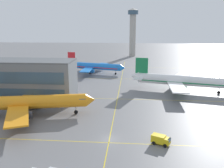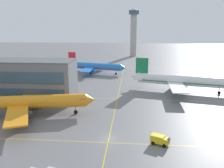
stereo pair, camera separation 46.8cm
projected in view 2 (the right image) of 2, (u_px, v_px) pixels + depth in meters
The scene contains 7 objects.
ground_plane at pixel (109, 139), 56.72m from camera, with size 600.00×600.00×0.00m, color slate.
airliner_front_gate at pixel (27, 102), 69.94m from camera, with size 39.25×33.35×12.26m.
airliner_second_row at pixel (180, 81), 96.23m from camera, with size 40.91×34.78×12.83m.
airliner_third_row at pixel (94, 66), 132.59m from camera, with size 35.19×29.95×11.06m.
taxiway_markings at pixel (120, 87), 103.02m from camera, with size 114.62×146.35×0.01m.
service_truck_red_van at pixel (160, 140), 53.75m from camera, with size 4.50×3.50×2.10m.
control_tower at pixel (134, 29), 199.10m from camera, with size 8.82×8.82×39.17m.
Camera 2 is at (5.26, -51.67, 26.22)m, focal length 38.54 mm.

